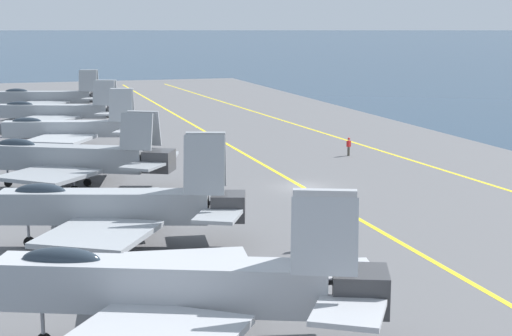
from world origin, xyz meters
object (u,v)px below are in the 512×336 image
at_px(parked_jet_fourth, 68,158).
at_px(crew_purple_vest, 308,233).
at_px(crew_red_vest, 349,146).
at_px(parked_jet_second, 169,286).
at_px(parked_jet_third, 111,206).
at_px(parked_jet_seventh, 48,97).
at_px(parked_jet_sixth, 57,111).
at_px(parked_jet_fifth, 69,129).

distance_m(parked_jet_fourth, crew_purple_vest, 23.71).
bearing_deg(crew_red_vest, crew_purple_vest, 152.00).
distance_m(parked_jet_second, crew_red_vest, 46.81).
bearing_deg(crew_red_vest, parked_jet_second, 147.59).
height_order(parked_jet_third, parked_jet_seventh, parked_jet_third).
relative_size(parked_jet_seventh, crew_red_vest, 9.61).
bearing_deg(parked_jet_sixth, parked_jet_seventh, 1.10).
bearing_deg(parked_jet_fifth, parked_jet_sixth, 0.47).
height_order(parked_jet_fourth, parked_jet_sixth, parked_jet_fourth).
distance_m(parked_jet_fourth, parked_jet_seventh, 50.19).
relative_size(parked_jet_third, parked_jet_fifth, 1.03).
bearing_deg(parked_jet_seventh, parked_jet_fifth, -179.22).
xyz_separation_m(parked_jet_second, crew_purple_vest, (11.49, -10.19, -1.77)).
bearing_deg(crew_purple_vest, parked_jet_fourth, 29.91).
relative_size(parked_jet_third, parked_jet_seventh, 0.95).
relative_size(crew_red_vest, crew_purple_vest, 1.01).
bearing_deg(parked_jet_second, parked_jet_seventh, 0.54).
distance_m(parked_jet_second, parked_jet_fifth, 48.84).
xyz_separation_m(parked_jet_seventh, crew_purple_vest, (-70.69, -10.97, -1.41)).
xyz_separation_m(parked_jet_third, parked_jet_seventh, (66.93, 0.39, -0.02)).
height_order(parked_jet_second, crew_red_vest, parked_jet_second).
xyz_separation_m(parked_jet_fifth, crew_red_vest, (-9.35, -25.40, -1.44)).
bearing_deg(parked_jet_second, crew_red_vest, -32.41).
distance_m(parked_jet_second, parked_jet_sixth, 66.03).
bearing_deg(parked_jet_second, parked_jet_sixth, 0.41).
relative_size(parked_jet_second, parked_jet_fifth, 1.10).
bearing_deg(parked_jet_fifth, parked_jet_third, 179.90).
bearing_deg(parked_jet_third, crew_red_vest, -46.41).
height_order(parked_jet_fourth, crew_purple_vest, parked_jet_fourth).
bearing_deg(parked_jet_sixth, parked_jet_fourth, 178.08).
relative_size(parked_jet_fourth, parked_jet_fifth, 1.08).
bearing_deg(parked_jet_seventh, parked_jet_fourth, 179.05).
height_order(parked_jet_third, parked_jet_fifth, parked_jet_third).
xyz_separation_m(parked_jet_fourth, parked_jet_seventh, (50.18, -0.83, -0.04)).
bearing_deg(parked_jet_third, parked_jet_sixth, 0.09).
bearing_deg(crew_red_vest, parked_jet_seventh, 31.19).
bearing_deg(parked_jet_fourth, crew_red_vest, -74.33).
bearing_deg(parked_jet_seventh, parked_jet_sixth, -178.90).
distance_m(parked_jet_fourth, parked_jet_fifth, 16.88).
height_order(parked_jet_second, parked_jet_third, parked_jet_third).
bearing_deg(parked_jet_sixth, parked_jet_second, -179.59).
bearing_deg(crew_red_vest, parked_jet_sixth, 43.91).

